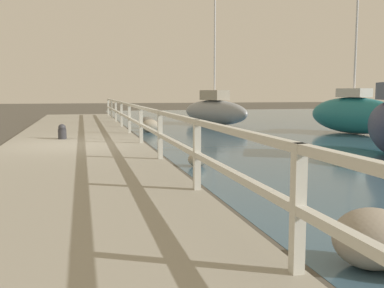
# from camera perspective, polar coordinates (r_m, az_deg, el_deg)

# --- Properties ---
(ground_plane) EXTENTS (120.00, 120.00, 0.00)m
(ground_plane) POSITION_cam_1_polar(r_m,az_deg,el_deg) (13.04, -14.65, -1.26)
(ground_plane) COLOR #4C473D
(dock_walkway) EXTENTS (3.95, 36.00, 0.27)m
(dock_walkway) POSITION_cam_1_polar(r_m,az_deg,el_deg) (13.02, -14.67, -0.67)
(dock_walkway) COLOR gray
(dock_walkway) RESTS_ON ground
(railing) EXTENTS (0.10, 32.50, 1.06)m
(railing) POSITION_cam_1_polar(r_m,az_deg,el_deg) (13.05, -6.50, 3.32)
(railing) COLOR beige
(railing) RESTS_ON dock_walkway
(boulder_water_edge) EXTENTS (0.80, 0.72, 0.60)m
(boulder_water_edge) POSITION_cam_1_polar(r_m,az_deg,el_deg) (4.85, 21.94, -11.06)
(boulder_water_edge) COLOR gray
(boulder_water_edge) RESTS_ON ground
(boulder_upstream) EXTENTS (0.75, 0.67, 0.56)m
(boulder_upstream) POSITION_cam_1_polar(r_m,az_deg,el_deg) (19.62, -5.33, 2.31)
(boulder_upstream) COLOR gray
(boulder_upstream) RESTS_ON ground
(boulder_near_dock) EXTENTS (0.76, 0.68, 0.57)m
(boulder_near_dock) POSITION_cam_1_polar(r_m,az_deg,el_deg) (21.67, -5.67, 2.72)
(boulder_near_dock) COLOR #666056
(boulder_near_dock) RESTS_ON ground
(boulder_downstream) EXTENTS (0.45, 0.40, 0.33)m
(boulder_downstream) POSITION_cam_1_polar(r_m,az_deg,el_deg) (10.50, 0.70, -1.99)
(boulder_downstream) COLOR gray
(boulder_downstream) RESTS_ON ground
(mooring_bollard) EXTENTS (0.26, 0.26, 0.47)m
(mooring_bollard) POSITION_cam_1_polar(r_m,az_deg,el_deg) (14.67, -16.16, 1.52)
(mooring_bollard) COLOR #333338
(mooring_bollard) RESTS_ON dock_walkway
(sailboat_gray) EXTENTS (2.84, 5.54, 6.90)m
(sailboat_gray) POSITION_cam_1_polar(r_m,az_deg,el_deg) (24.12, 2.85, 4.25)
(sailboat_gray) COLOR gray
(sailboat_gray) RESTS_ON water_surface
(sailboat_teal) EXTENTS (2.24, 4.78, 8.35)m
(sailboat_teal) POSITION_cam_1_polar(r_m,az_deg,el_deg) (20.03, 19.77, 3.64)
(sailboat_teal) COLOR #1E707A
(sailboat_teal) RESTS_ON water_surface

